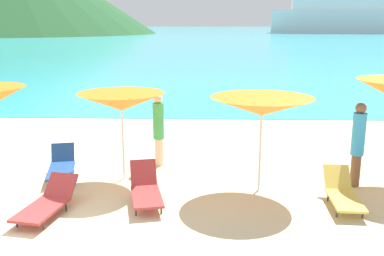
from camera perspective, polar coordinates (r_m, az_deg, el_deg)
The scene contains 11 objects.
ground_plane at distance 17.44m, azimuth -8.77°, elevation 0.80°, with size 50.00×100.00×0.30m, color beige.
ocean_water at distance 236.65m, azimuth 1.35°, elevation 12.55°, with size 650.00×440.00×0.02m, color #38B7CC.
umbrella_5 at distance 10.24m, azimuth -9.11°, elevation 3.36°, with size 2.13×2.13×2.07m.
umbrella_6 at distance 9.49m, azimuth 9.01°, elevation 2.77°, with size 2.32×2.32×2.09m.
lounge_chair_3 at distance 9.04m, azimuth -18.22°, elevation -9.08°, with size 0.88×1.69×0.60m.
lounge_chair_5 at distance 9.54m, azimuth 18.90°, elevation -7.93°, with size 0.62×1.59×0.63m.
lounge_chair_6 at distance 11.05m, azimuth -16.52°, elevation -4.71°, with size 0.92×1.63×0.68m.
lounge_chair_7 at distance 9.17m, azimuth -6.02°, elevation -7.85°, with size 0.88×1.57×0.74m.
beachgoer_1 at distance 10.48m, azimuth 20.67°, elevation -1.63°, with size 0.29×0.29×1.92m.
beachgoer_3 at distance 11.31m, azimuth -4.35°, elevation 0.13°, with size 0.28×0.28×1.87m.
cruise_ship at distance 172.73m, azimuth 20.35°, elevation 14.08°, with size 59.92×18.11×21.04m.
Camera 1 is at (3.28, -6.71, 3.62)m, focal length 41.24 mm.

